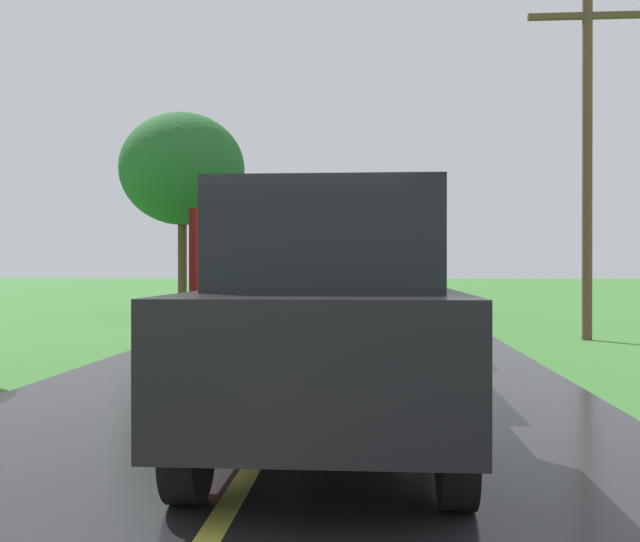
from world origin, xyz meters
TOP-DOWN VIEW (x-y plane):
  - banana_truck_near at (0.00, 10.15)m, footprint 2.38×5.82m
  - banana_truck_far at (0.12, 21.48)m, footprint 2.38×5.81m
  - utility_pole_roadside at (5.10, 13.89)m, footprint 2.34×0.20m
  - roadside_tree_near_left at (-5.24, 21.92)m, footprint 3.95×3.95m
  - following_car at (0.52, 4.12)m, footprint 1.74×4.10m

SIDE VIEW (x-z plane):
  - following_car at x=0.52m, z-range 0.11..2.03m
  - banana_truck_near at x=0.00m, z-range 0.07..2.87m
  - banana_truck_far at x=0.12m, z-range 0.07..2.87m
  - utility_pole_roadside at x=5.10m, z-range 0.33..7.22m
  - roadside_tree_near_left at x=-5.24m, z-range 1.39..7.76m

